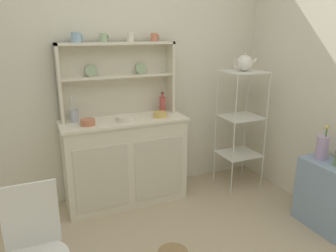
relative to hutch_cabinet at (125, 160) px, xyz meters
name	(u,v)px	position (x,y,z in m)	size (l,w,h in m)	color
wall_back	(116,73)	(0.01, 0.26, 0.81)	(3.84, 0.05, 2.50)	silver
hutch_cabinet	(125,160)	(0.00, 0.00, 0.00)	(1.17, 0.45, 0.85)	silver
hutch_shelf_unit	(117,73)	(0.00, 0.16, 0.82)	(1.10, 0.18, 0.70)	beige
bakers_rack	(241,115)	(1.24, -0.14, 0.36)	(0.41, 0.37, 1.26)	silver
side_shelf_blue	(327,196)	(1.45, -1.13, -0.14)	(0.28, 0.48, 0.59)	#849EBC
wire_chair	(34,244)	(-0.86, -1.16, 0.08)	(0.36, 0.36, 0.85)	white
cup_sky_0	(76,37)	(-0.36, 0.12, 1.16)	(0.10, 0.08, 0.09)	#8EB2D1
cup_sage_1	(104,38)	(-0.12, 0.12, 1.15)	(0.08, 0.07, 0.08)	#9EB78E
cup_cream_2	(130,37)	(0.13, 0.12, 1.15)	(0.08, 0.06, 0.08)	silver
cup_terracotta_3	(154,37)	(0.37, 0.12, 1.15)	(0.08, 0.07, 0.08)	#C67556
bowl_mixing_large	(88,122)	(-0.34, -0.07, 0.44)	(0.13, 0.13, 0.06)	#C67556
bowl_floral_medium	(126,118)	(0.00, -0.07, 0.44)	(0.17, 0.17, 0.05)	silver
bowl_cream_small	(160,115)	(0.34, -0.07, 0.44)	(0.13, 0.13, 0.05)	#DBB760
jam_bottle	(162,104)	(0.43, 0.09, 0.50)	(0.06, 0.06, 0.21)	#B74C47
utensil_jar	(74,116)	(-0.44, 0.08, 0.47)	(0.08, 0.08, 0.25)	#B2B7C6
porcelain_teapot	(244,63)	(1.23, -0.14, 0.90)	(0.25, 0.16, 0.18)	white
flower_vase	(322,147)	(1.46, -1.01, 0.26)	(0.10, 0.10, 0.32)	#B79ECC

